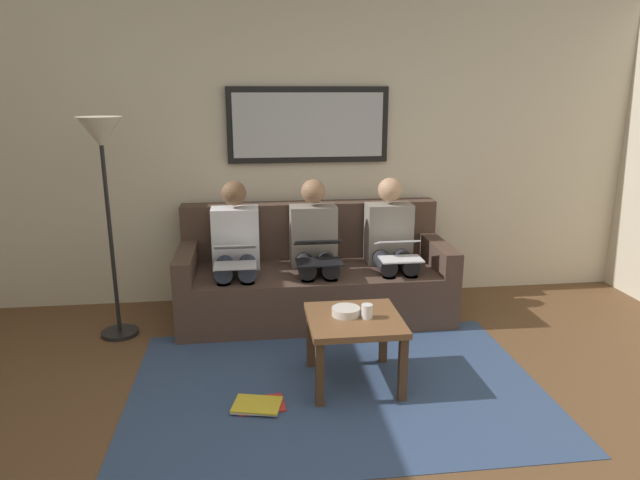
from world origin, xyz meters
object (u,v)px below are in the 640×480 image
object	(u,v)px
laptop_black	(318,251)
person_left	(391,243)
laptop_silver	(235,255)
framed_mirror	(308,125)
person_right	(236,248)
bowl	(346,311)
laptop_white	(399,250)
couch	(314,277)
magazine_stack	(258,405)
standing_lamp	(103,158)
coffee_table	(354,328)
cup	(367,311)
person_middle	(315,246)

from	to	relation	value
laptop_black	person_left	bearing A→B (deg)	-160.09
laptop_silver	laptop_black	bearing A→B (deg)	-179.27
framed_mirror	person_right	distance (m)	1.23
bowl	laptop_white	distance (m)	1.04
couch	person_left	bearing A→B (deg)	173.87
magazine_stack	standing_lamp	world-z (taller)	standing_lamp
laptop_white	coffee_table	bearing A→B (deg)	60.10
framed_mirror	couch	bearing A→B (deg)	90.00
standing_lamp	person_left	bearing A→B (deg)	-174.81
magazine_stack	laptop_white	bearing A→B (deg)	-135.10
cup	standing_lamp	size ratio (longest dim) A/B	0.05
framed_mirror	standing_lamp	bearing A→B (deg)	22.94
framed_mirror	cup	xyz separation A→B (m)	(-0.19, 1.63, -1.05)
bowl	laptop_silver	distance (m)	1.13
couch	magazine_stack	distance (m)	1.56
couch	person_left	size ratio (longest dim) A/B	1.93
cup	laptop_silver	bearing A→B (deg)	-48.19
couch	laptop_silver	bearing A→B (deg)	25.74
coffee_table	cup	distance (m)	0.14
laptop_black	standing_lamp	world-z (taller)	standing_lamp
person_left	laptop_black	xyz separation A→B (m)	(0.64, 0.23, 0.02)
standing_lamp	couch	bearing A→B (deg)	-170.20
laptop_white	person_middle	xyz separation A→B (m)	(0.64, -0.25, -0.01)
bowl	laptop_black	distance (m)	0.89
laptop_white	laptop_black	distance (m)	0.64
person_middle	magazine_stack	world-z (taller)	person_middle
person_middle	standing_lamp	size ratio (longest dim) A/B	0.69
laptop_black	bowl	bearing A→B (deg)	94.66
coffee_table	person_right	world-z (taller)	person_right
person_left	magazine_stack	distance (m)	1.89
person_middle	cup	bearing A→B (deg)	99.41
couch	bowl	bearing A→B (deg)	93.47
laptop_white	person_middle	world-z (taller)	person_middle
coffee_table	person_right	size ratio (longest dim) A/B	0.51
laptop_black	magazine_stack	size ratio (longest dim) A/B	1.15
cup	laptop_white	bearing A→B (deg)	-115.67
coffee_table	bowl	size ratio (longest dim) A/B	3.24
laptop_white	framed_mirror	bearing A→B (deg)	-47.66
cup	standing_lamp	distance (m)	2.18
coffee_table	standing_lamp	xyz separation A→B (m)	(1.67, -0.95, 0.99)
bowl	person_left	xyz separation A→B (m)	(-0.57, -1.11, 0.13)
person_left	framed_mirror	bearing A→B (deg)	-35.53
person_left	magazine_stack	xyz separation A→B (m)	(1.14, 1.38, -0.59)
framed_mirror	person_middle	size ratio (longest dim) A/B	1.21
bowl	magazine_stack	xyz separation A→B (m)	(0.57, 0.27, -0.46)
person_left	person_middle	xyz separation A→B (m)	(0.64, 0.00, 0.00)
cup	bowl	bearing A→B (deg)	-27.25
coffee_table	person_left	xyz separation A→B (m)	(-0.52, -1.15, 0.23)
coffee_table	laptop_white	bearing A→B (deg)	-119.90
laptop_white	person_right	world-z (taller)	person_right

